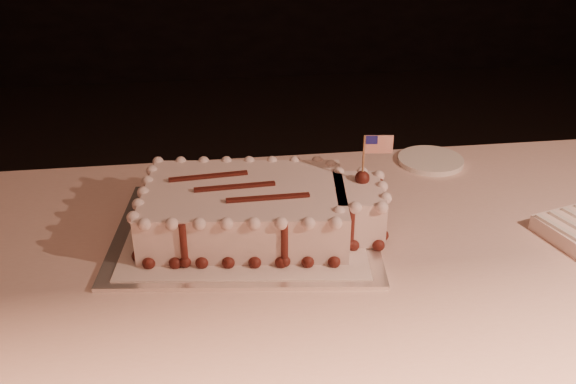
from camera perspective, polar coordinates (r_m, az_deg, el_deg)
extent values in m
cube|color=white|center=(1.21, -3.75, -3.56)|extent=(0.53, 0.42, 0.01)
cube|color=silver|center=(1.21, -3.76, -3.36)|extent=(0.47, 0.38, 0.00)
cube|color=silver|center=(1.19, -3.82, -1.52)|extent=(0.39, 0.29, 0.09)
cube|color=silver|center=(1.20, 6.22, -1.45)|extent=(0.10, 0.15, 0.09)
sphere|color=#551C15|center=(1.13, -12.27, -6.20)|extent=(0.02, 0.02, 0.02)
sphere|color=#551C15|center=(1.12, -9.98, -6.23)|extent=(0.02, 0.02, 0.02)
sphere|color=#551C15|center=(1.11, -7.66, -6.25)|extent=(0.02, 0.02, 0.02)
sphere|color=#551C15|center=(1.11, -5.32, -6.26)|extent=(0.02, 0.02, 0.02)
sphere|color=#551C15|center=(1.10, -2.97, -6.26)|extent=(0.02, 0.02, 0.02)
sphere|color=#551C15|center=(1.10, -0.60, -6.25)|extent=(0.02, 0.02, 0.02)
sphere|color=#551C15|center=(1.10, 1.76, -6.23)|extent=(0.02, 0.02, 0.02)
sphere|color=#551C15|center=(1.11, 4.12, -6.20)|extent=(0.02, 0.02, 0.02)
sphere|color=#551C15|center=(1.14, 4.41, -5.17)|extent=(0.02, 0.02, 0.02)
sphere|color=#551C15|center=(1.15, 5.82, -4.73)|extent=(0.02, 0.02, 0.02)
sphere|color=#551C15|center=(1.16, 8.05, -4.69)|extent=(0.02, 0.02, 0.02)
sphere|color=#551C15|center=(1.19, 8.41, -3.83)|extent=(0.02, 0.02, 0.02)
sphere|color=#551C15|center=(1.23, 8.11, -2.73)|extent=(0.02, 0.02, 0.02)
sphere|color=#551C15|center=(1.27, 7.83, -1.70)|extent=(0.02, 0.02, 0.02)
sphere|color=#551C15|center=(1.28, 6.42, -1.37)|extent=(0.02, 0.02, 0.02)
sphere|color=#551C15|center=(1.27, 4.39, -1.39)|extent=(0.02, 0.02, 0.02)
sphere|color=#551C15|center=(1.30, 3.74, -0.69)|extent=(0.02, 0.02, 0.02)
sphere|color=#551C15|center=(1.31, 2.55, -0.30)|extent=(0.02, 0.02, 0.02)
sphere|color=#551C15|center=(1.31, 0.57, -0.31)|extent=(0.02, 0.02, 0.02)
sphere|color=#551C15|center=(1.31, -1.40, -0.32)|extent=(0.02, 0.02, 0.02)
sphere|color=#551C15|center=(1.31, -3.38, -0.33)|extent=(0.02, 0.02, 0.02)
sphere|color=#551C15|center=(1.32, -5.34, -0.35)|extent=(0.02, 0.02, 0.02)
sphere|color=#551C15|center=(1.32, -7.30, -0.36)|extent=(0.02, 0.02, 0.02)
sphere|color=#551C15|center=(1.33, -9.24, -0.37)|extent=(0.02, 0.02, 0.02)
sphere|color=#551C15|center=(1.33, -11.16, -0.38)|extent=(0.02, 0.02, 0.02)
sphere|color=#551C15|center=(1.30, -11.67, -1.20)|extent=(0.02, 0.02, 0.02)
sphere|color=#551C15|center=(1.26, -12.01, -2.19)|extent=(0.02, 0.02, 0.02)
sphere|color=#551C15|center=(1.22, -12.38, -3.24)|extent=(0.02, 0.02, 0.02)
sphere|color=#551C15|center=(1.19, -12.77, -4.36)|extent=(0.02, 0.02, 0.02)
sphere|color=#551C15|center=(1.15, -13.18, -5.55)|extent=(0.02, 0.02, 0.02)
sphere|color=silver|center=(1.09, -12.67, -2.82)|extent=(0.02, 0.02, 0.02)
sphere|color=silver|center=(1.08, -10.31, -2.83)|extent=(0.02, 0.02, 0.02)
sphere|color=silver|center=(1.07, -7.92, -2.83)|extent=(0.02, 0.02, 0.02)
sphere|color=silver|center=(1.07, -5.50, -2.83)|extent=(0.02, 0.02, 0.02)
sphere|color=silver|center=(1.06, -3.07, -2.82)|extent=(0.02, 0.02, 0.02)
sphere|color=silver|center=(1.06, -0.62, -2.81)|extent=(0.02, 0.02, 0.02)
sphere|color=silver|center=(1.06, 1.82, -2.79)|extent=(0.02, 0.02, 0.02)
sphere|color=silver|center=(1.07, 4.25, -2.77)|extent=(0.02, 0.02, 0.02)
sphere|color=silver|center=(1.10, 4.56, -1.80)|extent=(0.02, 0.02, 0.02)
sphere|color=silver|center=(1.11, 6.00, -1.39)|extent=(0.02, 0.02, 0.02)
sphere|color=silver|center=(1.12, 8.30, -1.37)|extent=(0.02, 0.02, 0.02)
sphere|color=silver|center=(1.15, 8.67, -0.57)|extent=(0.02, 0.02, 0.02)
sphere|color=silver|center=(1.19, 8.35, 0.46)|extent=(0.02, 0.02, 0.02)
sphere|color=silver|center=(1.23, 8.05, 1.42)|extent=(0.02, 0.02, 0.02)
sphere|color=silver|center=(1.24, 6.60, 1.74)|extent=(0.02, 0.02, 0.02)
sphere|color=silver|center=(1.24, 4.52, 1.73)|extent=(0.02, 0.02, 0.02)
sphere|color=silver|center=(1.26, 3.85, 2.38)|extent=(0.02, 0.02, 0.02)
sphere|color=silver|center=(1.28, 2.62, 2.74)|extent=(0.02, 0.02, 0.02)
sphere|color=silver|center=(1.28, 0.59, 2.73)|extent=(0.02, 0.02, 0.02)
sphere|color=silver|center=(1.28, -1.44, 2.72)|extent=(0.02, 0.02, 0.02)
sphere|color=silver|center=(1.28, -3.47, 2.71)|extent=(0.02, 0.02, 0.02)
sphere|color=silver|center=(1.28, -5.49, 2.69)|extent=(0.02, 0.02, 0.02)
sphere|color=silver|center=(1.29, -7.50, 2.67)|extent=(0.02, 0.02, 0.02)
sphere|color=silver|center=(1.29, -9.50, 2.64)|extent=(0.02, 0.02, 0.02)
sphere|color=silver|center=(1.30, -11.47, 2.61)|extent=(0.02, 0.02, 0.02)
sphere|color=silver|center=(1.27, -12.00, 1.85)|extent=(0.02, 0.02, 0.02)
sphere|color=silver|center=(1.23, -12.36, 0.93)|extent=(0.02, 0.02, 0.02)
sphere|color=silver|center=(1.19, -12.75, -0.05)|extent=(0.02, 0.02, 0.02)
sphere|color=silver|center=(1.15, -13.16, -1.10)|extent=(0.02, 0.02, 0.02)
sphere|color=silver|center=(1.11, -13.60, -2.22)|extent=(0.02, 0.02, 0.02)
cylinder|color=#551C15|center=(1.10, -9.26, -4.64)|extent=(0.01, 0.01, 0.08)
sphere|color=#551C15|center=(1.11, -9.12, -6.16)|extent=(0.02, 0.02, 0.02)
cylinder|color=#551C15|center=(1.08, -0.31, -4.64)|extent=(0.01, 0.01, 0.08)
sphere|color=#551C15|center=(1.10, -0.31, -6.17)|extent=(0.02, 0.02, 0.02)
cylinder|color=#551C15|center=(1.13, 5.62, -3.17)|extent=(0.01, 0.01, 0.08)
sphere|color=#551C15|center=(1.15, 5.54, -4.66)|extent=(0.02, 0.02, 0.02)
cylinder|color=#551C15|center=(1.23, 8.04, -0.60)|extent=(0.01, 0.01, 0.08)
sphere|color=#551C15|center=(1.25, 7.94, -2.00)|extent=(0.02, 0.02, 0.02)
cylinder|color=#551C15|center=(1.30, 3.74, 1.10)|extent=(0.01, 0.01, 0.08)
sphere|color=#551C15|center=(1.31, 3.69, -0.26)|extent=(0.02, 0.02, 0.02)
cylinder|color=#551C15|center=(1.30, -3.67, 1.10)|extent=(0.01, 0.01, 0.08)
sphere|color=#551C15|center=(1.31, -3.63, -0.26)|extent=(0.02, 0.02, 0.02)
cylinder|color=#551C15|center=(1.32, -11.07, 1.04)|extent=(0.01, 0.01, 0.08)
sphere|color=#551C15|center=(1.33, -10.93, -0.30)|extent=(0.02, 0.02, 0.02)
cylinder|color=#551C15|center=(1.18, -12.80, -2.41)|extent=(0.01, 0.01, 0.08)
sphere|color=#551C15|center=(1.20, -12.63, -3.86)|extent=(0.02, 0.02, 0.02)
cube|color=#551C15|center=(1.21, -7.09, 1.41)|extent=(0.15, 0.02, 0.01)
cube|color=#551C15|center=(1.17, -4.75, 0.49)|extent=(0.15, 0.02, 0.01)
cube|color=#551C15|center=(1.13, -1.79, -0.50)|extent=(0.15, 0.01, 0.01)
sphere|color=#551C15|center=(1.20, 6.62, 1.24)|extent=(0.03, 0.03, 0.03)
cylinder|color=#A97148|center=(1.18, 6.70, 2.67)|extent=(0.00, 0.00, 0.10)
cube|color=red|center=(1.17, 8.11, 4.21)|extent=(0.05, 0.01, 0.03)
cube|color=navy|center=(1.17, 7.45, 4.64)|extent=(0.02, 0.01, 0.02)
cube|color=white|center=(1.26, 23.45, -3.29)|extent=(0.05, 0.13, 0.01)
cylinder|color=white|center=(1.53, 12.56, 2.75)|extent=(0.15, 0.15, 0.01)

